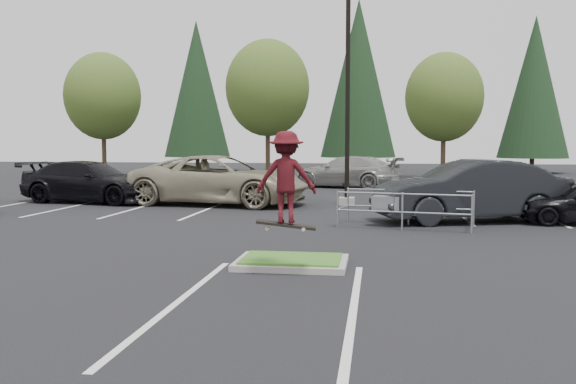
# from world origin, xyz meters

# --- Properties ---
(ground) EXTENTS (120.00, 120.00, 0.00)m
(ground) POSITION_xyz_m (0.00, 0.00, 0.00)
(ground) COLOR black
(ground) RESTS_ON ground
(grass_median) EXTENTS (2.20, 1.60, 0.16)m
(grass_median) POSITION_xyz_m (0.00, 0.00, 0.08)
(grass_median) COLOR gray
(grass_median) RESTS_ON ground
(stall_lines) EXTENTS (22.62, 17.60, 0.01)m
(stall_lines) POSITION_xyz_m (-1.35, 6.02, 0.00)
(stall_lines) COLOR silver
(stall_lines) RESTS_ON ground
(light_pole) EXTENTS (0.70, 0.60, 10.12)m
(light_pole) POSITION_xyz_m (0.50, 12.00, 4.56)
(light_pole) COLOR gray
(light_pole) RESTS_ON ground
(decid_a) EXTENTS (5.44, 5.44, 8.91)m
(decid_a) POSITION_xyz_m (-18.01, 30.03, 5.58)
(decid_a) COLOR #38281C
(decid_a) RESTS_ON ground
(decid_b) EXTENTS (5.89, 5.89, 9.64)m
(decid_b) POSITION_xyz_m (-6.01, 30.53, 6.04)
(decid_b) COLOR #38281C
(decid_b) RESTS_ON ground
(decid_c) EXTENTS (5.12, 5.12, 8.38)m
(decid_c) POSITION_xyz_m (5.99, 29.83, 5.25)
(decid_c) COLOR #38281C
(decid_c) RESTS_ON ground
(conif_a) EXTENTS (5.72, 5.72, 13.00)m
(conif_a) POSITION_xyz_m (-14.00, 40.00, 7.10)
(conif_a) COLOR #38281C
(conif_a) RESTS_ON ground
(conif_b) EXTENTS (6.38, 6.38, 14.50)m
(conif_b) POSITION_xyz_m (0.00, 40.50, 7.85)
(conif_b) COLOR #38281C
(conif_b) RESTS_ON ground
(conif_c) EXTENTS (5.50, 5.50, 12.50)m
(conif_c) POSITION_xyz_m (14.00, 39.50, 6.85)
(conif_c) COLOR #38281C
(conif_c) RESTS_ON ground
(cart_corral) EXTENTS (3.97, 2.03, 1.07)m
(cart_corral) POSITION_xyz_m (2.08, 5.99, 0.67)
(cart_corral) COLOR #999CA1
(cart_corral) RESTS_ON ground
(skateboarder) EXTENTS (1.11, 0.68, 1.80)m
(skateboarder) POSITION_xyz_m (0.04, -1.00, 1.82)
(skateboarder) COLOR black
(skateboarder) RESTS_ON ground
(car_l_tan) EXTENTS (7.40, 4.19, 1.95)m
(car_l_tan) POSITION_xyz_m (-4.50, 11.50, 0.97)
(car_l_tan) COLOR gray
(car_l_tan) RESTS_ON ground
(car_l_black) EXTENTS (6.15, 3.29, 1.70)m
(car_l_black) POSITION_xyz_m (-10.00, 11.50, 0.85)
(car_l_black) COLOR black
(car_l_black) RESTS_ON ground
(car_r_charc) EXTENTS (6.17, 3.68, 1.92)m
(car_r_charc) POSITION_xyz_m (4.50, 7.50, 0.96)
(car_r_charc) COLOR black
(car_r_charc) RESTS_ON ground
(car_far_silver) EXTENTS (6.40, 4.15, 1.72)m
(car_far_silver) POSITION_xyz_m (0.08, 21.29, 0.86)
(car_far_silver) COLOR #9F9E99
(car_far_silver) RESTS_ON ground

